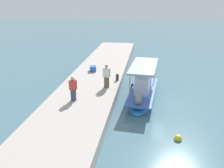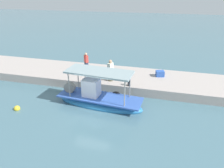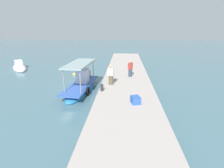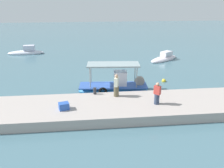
{
  "view_description": "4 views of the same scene",
  "coord_description": "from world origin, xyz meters",
  "px_view_note": "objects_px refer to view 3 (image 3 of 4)",
  "views": [
    {
      "loc": [
        16.91,
        -0.27,
        7.35
      ],
      "look_at": [
        -0.76,
        -2.92,
        0.81
      ],
      "focal_mm": 39.95,
      "sensor_mm": 36.0,
      "label": 1
    },
    {
      "loc": [
        -4.21,
        11.61,
        7.6
      ],
      "look_at": [
        -0.64,
        -2.33,
        0.86
      ],
      "focal_mm": 33.22,
      "sensor_mm": 36.0,
      "label": 2
    },
    {
      "loc": [
        -15.05,
        -4.4,
        5.62
      ],
      "look_at": [
        -0.68,
        -3.38,
        0.89
      ],
      "focal_mm": 28.67,
      "sensor_mm": 36.0,
      "label": 3
    },
    {
      "loc": [
        -2.43,
        -20.32,
        8.06
      ],
      "look_at": [
        -0.46,
        -1.87,
        1.21
      ],
      "focal_mm": 38.56,
      "sensor_mm": 36.0,
      "label": 4
    }
  ],
  "objects_px": {
    "moored_boat_near": "(20,67)",
    "main_fishing_boat": "(81,86)",
    "marker_buoy": "(74,74)",
    "mooring_bollard": "(102,88)",
    "fisherman_near_bollard": "(111,76)",
    "cargo_crate": "(135,100)",
    "fisherman_by_crate": "(130,69)"
  },
  "relations": [
    {
      "from": "mooring_bollard",
      "to": "marker_buoy",
      "type": "xyz_separation_m",
      "value": [
        7.0,
        4.18,
        -0.9
      ]
    },
    {
      "from": "fisherman_by_crate",
      "to": "marker_buoy",
      "type": "distance_m",
      "value": 7.15
    },
    {
      "from": "fisherman_near_bollard",
      "to": "cargo_crate",
      "type": "relative_size",
      "value": 2.63
    },
    {
      "from": "fisherman_by_crate",
      "to": "moored_boat_near",
      "type": "relative_size",
      "value": 0.33
    },
    {
      "from": "marker_buoy",
      "to": "moored_boat_near",
      "type": "distance_m",
      "value": 8.73
    },
    {
      "from": "moored_boat_near",
      "to": "main_fishing_boat",
      "type": "bearing_deg",
      "value": -127.1
    },
    {
      "from": "fisherman_by_crate",
      "to": "main_fishing_boat",
      "type": "bearing_deg",
      "value": 119.9
    },
    {
      "from": "fisherman_near_bollard",
      "to": "moored_boat_near",
      "type": "xyz_separation_m",
      "value": [
        8.02,
        13.08,
        -1.3
      ]
    },
    {
      "from": "moored_boat_near",
      "to": "mooring_bollard",
      "type": "bearing_deg",
      "value": -127.71
    },
    {
      "from": "cargo_crate",
      "to": "marker_buoy",
      "type": "relative_size",
      "value": 1.61
    },
    {
      "from": "mooring_bollard",
      "to": "moored_boat_near",
      "type": "relative_size",
      "value": 0.11
    },
    {
      "from": "fisherman_by_crate",
      "to": "moored_boat_near",
      "type": "height_order",
      "value": "fisherman_by_crate"
    },
    {
      "from": "marker_buoy",
      "to": "main_fishing_boat",
      "type": "bearing_deg",
      "value": -158.22
    },
    {
      "from": "fisherman_near_bollard",
      "to": "fisherman_by_crate",
      "type": "relative_size",
      "value": 1.08
    },
    {
      "from": "fisherman_by_crate",
      "to": "cargo_crate",
      "type": "bearing_deg",
      "value": -178.43
    },
    {
      "from": "moored_boat_near",
      "to": "fisherman_near_bollard",
      "type": "bearing_deg",
      "value": -121.52
    },
    {
      "from": "main_fishing_boat",
      "to": "moored_boat_near",
      "type": "height_order",
      "value": "main_fishing_boat"
    },
    {
      "from": "cargo_crate",
      "to": "moored_boat_near",
      "type": "xyz_separation_m",
      "value": [
        11.87,
        14.99,
        -0.74
      ]
    },
    {
      "from": "cargo_crate",
      "to": "moored_boat_near",
      "type": "bearing_deg",
      "value": 51.64
    },
    {
      "from": "fisherman_near_bollard",
      "to": "marker_buoy",
      "type": "xyz_separation_m",
      "value": [
        5.36,
        4.76,
        -1.43
      ]
    },
    {
      "from": "marker_buoy",
      "to": "moored_boat_near",
      "type": "relative_size",
      "value": 0.08
    },
    {
      "from": "main_fishing_boat",
      "to": "marker_buoy",
      "type": "bearing_deg",
      "value": 21.78
    },
    {
      "from": "mooring_bollard",
      "to": "cargo_crate",
      "type": "height_order",
      "value": "mooring_bollard"
    },
    {
      "from": "cargo_crate",
      "to": "moored_boat_near",
      "type": "distance_m",
      "value": 19.14
    },
    {
      "from": "fisherman_near_bollard",
      "to": "fisherman_by_crate",
      "type": "xyz_separation_m",
      "value": [
        2.71,
        -1.74,
        -0.06
      ]
    },
    {
      "from": "main_fishing_boat",
      "to": "fisherman_near_bollard",
      "type": "height_order",
      "value": "main_fishing_boat"
    },
    {
      "from": "main_fishing_boat",
      "to": "moored_boat_near",
      "type": "distance_m",
      "value": 13.03
    },
    {
      "from": "fisherman_by_crate",
      "to": "moored_boat_near",
      "type": "xyz_separation_m",
      "value": [
        5.31,
        14.81,
        -1.24
      ]
    },
    {
      "from": "marker_buoy",
      "to": "cargo_crate",
      "type": "bearing_deg",
      "value": -144.04
    },
    {
      "from": "main_fishing_boat",
      "to": "cargo_crate",
      "type": "height_order",
      "value": "main_fishing_boat"
    },
    {
      "from": "fisherman_near_bollard",
      "to": "main_fishing_boat",
      "type": "bearing_deg",
      "value": 86.52
    },
    {
      "from": "main_fishing_boat",
      "to": "mooring_bollard",
      "type": "bearing_deg",
      "value": -130.6
    }
  ]
}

